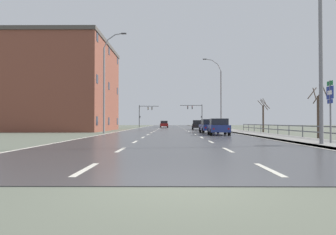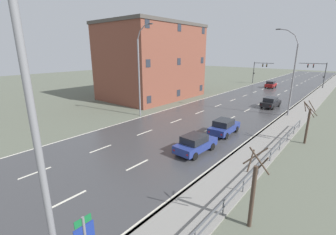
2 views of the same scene
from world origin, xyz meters
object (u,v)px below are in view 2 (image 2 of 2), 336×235
Objects in this scene: brick_building at (152,61)px; traffic_signal_right at (318,70)px; street_lamp_left_bank at (140,73)px; traffic_signal_left at (259,69)px; street_lamp_foreground at (36,147)px; car_near_left at (271,84)px; car_mid_centre at (271,102)px; street_lamp_midground at (292,75)px; car_far_left at (224,127)px; car_near_right at (195,143)px.

traffic_signal_right is at bearing 55.61° from brick_building.
street_lamp_left_bank reaches higher than traffic_signal_left.
street_lamp_foreground is 2.79× the size of car_near_left.
street_lamp_midground is at bearing -45.91° from car_mid_centre.
street_lamp_foreground reaches higher than car_near_left.
traffic_signal_left is at bearing 88.89° from street_lamp_left_bank.
car_far_left is at bearing -27.18° from brick_building.
traffic_signal_right is at bearing 71.81° from street_lamp_left_bank.
traffic_signal_right is 41.97m from car_far_left.
traffic_signal_right is at bearing 91.80° from street_lamp_midground.
car_mid_centre is at bearing 130.79° from street_lamp_midground.
car_mid_centre is at bearing 92.82° from car_near_right.
street_lamp_foreground reaches higher than car_mid_centre.
brick_building is at bearing 144.10° from car_near_right.
car_far_left is 0.24× the size of brick_building.
brick_building reaches higher than car_near_right.
street_lamp_midground is at bearing 4.05° from brick_building.
car_near_right is at bearing -76.72° from traffic_signal_left.
car_mid_centre is 21.06m from brick_building.
car_near_left is (-5.81, 35.39, 0.00)m from car_far_left.
car_near_right is at bearing -92.46° from traffic_signal_right.
street_lamp_midground is 25.81m from car_near_left.
car_near_right is (-2.98, -17.29, -4.53)m from street_lamp_midground.
street_lamp_left_bank is 41.71m from traffic_signal_left.
street_lamp_foreground is 34.38m from car_mid_centre.
street_lamp_foreground is 2.11× the size of traffic_signal_left.
car_near_left is at bearing 61.62° from brick_building.
traffic_signal_left reaches higher than car_far_left.
car_mid_centre is (0.11, 15.17, 0.00)m from car_far_left.
street_lamp_midground is at bearing -64.58° from traffic_signal_left.
car_mid_centre is at bearing 95.25° from street_lamp_foreground.
car_near_left is 0.24× the size of brick_building.
traffic_signal_right is (13.90, 42.30, -1.53)m from street_lamp_left_bank.
street_lamp_foreground reaches higher than car_far_left.
car_mid_centre is 0.25× the size of brick_building.
street_lamp_foreground is at bearing -50.71° from street_lamp_left_bank.
car_mid_centre is (-2.12, -26.62, -3.20)m from traffic_signal_right.
street_lamp_left_bank is 36.68m from car_near_left.
street_lamp_midground reaches higher than car_mid_centre.
street_lamp_foreground is 2.77× the size of car_mid_centre.
street_lamp_foreground is 2.79× the size of car_near_right.
car_near_left is at bearing -141.49° from traffic_signal_right.
car_far_left is at bearing -93.05° from traffic_signal_right.
car_near_left is at bearing 80.73° from street_lamp_left_bank.
car_near_right is (-2.04, -47.45, -3.20)m from traffic_signal_right.
street_lamp_left_bank is 13.16m from brick_building.
traffic_signal_left is (-14.04, 29.53, -1.51)m from street_lamp_midground.
traffic_signal_right reaches higher than car_near_right.
car_mid_centre is at bearing 14.71° from brick_building.
brick_building is at bearing 128.36° from street_lamp_foreground.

